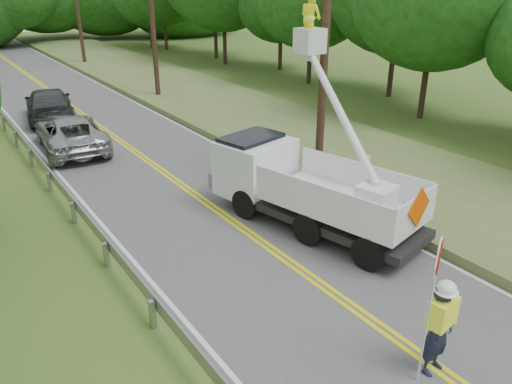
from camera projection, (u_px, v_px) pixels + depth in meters
ground at (424, 359)px, 9.98m from camera, size 140.00×140.00×0.00m
road at (147, 161)px, 20.54m from camera, size 7.20×96.00×0.03m
guardrail at (38, 161)px, 18.93m from camera, size 0.18×48.00×0.77m
utility_poles at (211, 17)px, 23.27m from camera, size 1.60×43.30×10.00m
tall_grass_verge at (283, 130)px, 24.15m from camera, size 7.00×96.00×0.30m
flagger at (440, 324)px, 9.24m from camera, size 1.16×0.54×3.10m
bucket_truck at (292, 169)px, 15.46m from camera, size 4.65×7.30×6.61m
suv_silver at (71, 133)px, 21.53m from camera, size 3.04×5.66×1.51m
suv_darkgrey at (49, 104)px, 26.07m from camera, size 3.24×5.89×1.62m
yard_sign at (364, 162)px, 18.82m from camera, size 0.54×0.12×0.79m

